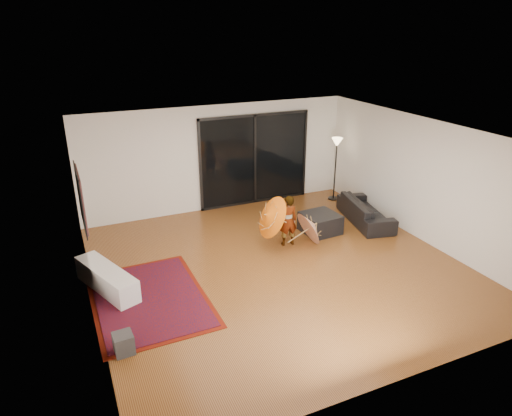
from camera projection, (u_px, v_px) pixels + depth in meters
floor at (279, 266)px, 9.17m from camera, size 7.00×7.00×0.00m
ceiling at (281, 134)px, 8.15m from camera, size 7.00×7.00×0.00m
wall_back at (218, 158)px, 11.63m from camera, size 7.00×0.00×7.00m
wall_front at (406, 298)px, 5.70m from camera, size 7.00×0.00×7.00m
wall_left at (86, 237)px, 7.35m from camera, size 0.00×7.00×7.00m
wall_right at (423, 180)px, 9.98m from camera, size 0.00×7.00×7.00m
sliding_door at (255, 160)px, 12.03m from camera, size 3.06×0.07×2.40m
painting at (81, 199)px, 8.10m from camera, size 0.04×1.28×1.08m
media_console at (107, 279)px, 8.28m from camera, size 0.97×1.66×0.45m
speaker at (124, 344)px, 6.72m from camera, size 0.30×0.30×0.32m
persian_rug at (149, 299)px, 8.07m from camera, size 1.96×2.71×0.02m
sofa at (366, 211)px, 11.15m from camera, size 1.15×2.04×0.56m
ottoman at (320, 223)px, 10.61m from camera, size 0.83×0.83×0.45m
floor_lamp at (336, 151)px, 12.19m from camera, size 0.30×0.30×1.72m
child at (288, 221)px, 9.87m from camera, size 0.45×0.32×1.15m
parasol_orange at (266, 219)px, 9.56m from camera, size 0.58×0.93×0.91m
parasol_white at (315, 222)px, 10.00m from camera, size 0.51×0.79×0.90m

